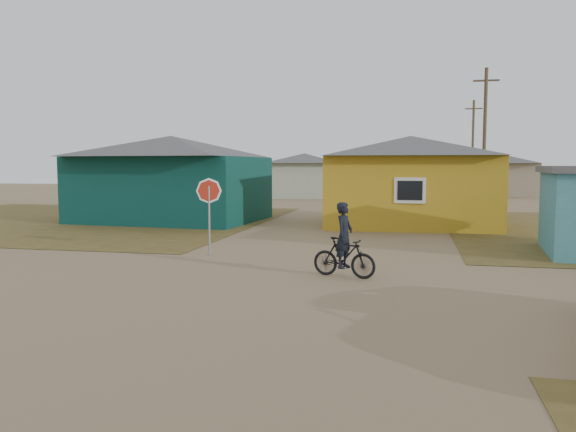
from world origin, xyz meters
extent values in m
plane|color=#846C4C|center=(0.00, 0.00, 0.00)|extent=(120.00, 120.00, 0.00)
cube|color=brown|center=(-14.00, 13.00, 0.01)|extent=(20.00, 18.00, 0.00)
cube|color=#093430|center=(-8.50, 13.50, 1.50)|extent=(8.40, 6.54, 3.00)
pyramid|color=#3F3F42|center=(-8.50, 13.50, 3.50)|extent=(8.93, 7.08, 1.00)
cube|color=#B98F1C|center=(2.50, 14.00, 1.50)|extent=(7.21, 6.24, 3.00)
pyramid|color=#3F3F42|center=(2.50, 14.00, 3.45)|extent=(7.72, 6.76, 0.90)
cube|color=silver|center=(2.50, 10.97, 1.65)|extent=(1.20, 0.06, 1.00)
cube|color=black|center=(2.50, 10.94, 1.65)|extent=(0.95, 0.04, 0.75)
cube|color=#A0A890|center=(-6.00, 34.00, 1.40)|extent=(6.49, 5.60, 2.80)
pyramid|color=#3F3F42|center=(-6.00, 34.00, 3.20)|extent=(7.04, 6.15, 0.80)
cube|color=gray|center=(10.00, 40.00, 1.40)|extent=(6.41, 5.50, 2.80)
pyramid|color=#3F3F42|center=(10.00, 40.00, 3.20)|extent=(6.95, 6.05, 0.80)
cube|color=#A0A890|center=(-14.00, 46.00, 1.35)|extent=(5.75, 5.28, 2.70)
pyramid|color=#3F3F42|center=(-14.00, 46.00, 3.05)|extent=(6.28, 5.81, 0.70)
cylinder|color=brown|center=(6.50, 22.00, 4.00)|extent=(0.20, 0.20, 8.00)
cube|color=brown|center=(6.50, 22.00, 7.30)|extent=(1.40, 0.10, 0.10)
cylinder|color=brown|center=(7.50, 38.00, 4.00)|extent=(0.20, 0.20, 8.00)
cube|color=brown|center=(7.50, 38.00, 7.30)|extent=(1.40, 0.10, 0.10)
cylinder|color=gray|center=(-3.17, 4.12, 1.01)|extent=(0.06, 0.06, 2.02)
imported|color=black|center=(1.03, 1.75, 0.47)|extent=(1.62, 0.85, 0.94)
imported|color=black|center=(1.03, 1.75, 0.99)|extent=(0.51, 0.64, 1.54)
camera|label=1|loc=(2.53, -11.20, 2.61)|focal=35.00mm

